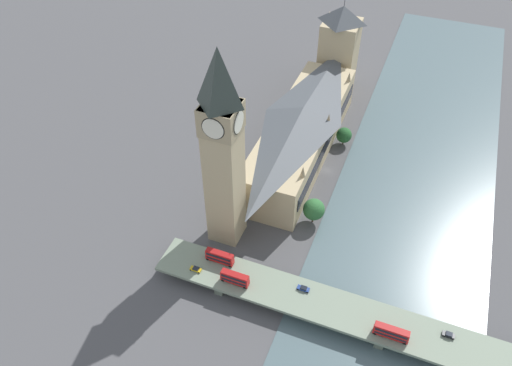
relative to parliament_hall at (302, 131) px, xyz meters
The scene contains 14 objects.
ground_plane 21.64m from the parliament_hall, 152.83° to the left, with size 600.00×600.00×0.00m, color #4C4C4F.
river_water 56.33m from the parliament_hall, behind, with size 65.47×360.00×0.30m, color #4C6066.
parliament_hall is the anchor object (origin of this frame).
clock_tower 67.48m from the parliament_hall, 78.96° to the left, with size 12.81×12.81×81.26m.
victoria_tower 63.46m from the parliament_hall, 89.95° to the right, with size 18.53×18.53×50.11m.
road_bridge 97.67m from the parliament_hall, 123.93° to the left, with size 162.94×15.61×5.38m.
double_decker_bus_lead 83.82m from the parliament_hall, 91.61° to the left, with size 10.25×2.56×4.86m.
double_decker_bus_mid 77.50m from the parliament_hall, 85.24° to the left, with size 10.60×2.49×4.99m.
double_decker_bus_rear 102.17m from the parliament_hall, 123.85° to the left, with size 11.30×2.46×4.75m.
car_northbound_mid 82.09m from the parliament_hall, 108.21° to the left, with size 4.34×1.86×1.28m.
car_northbound_tail 85.13m from the parliament_hall, 81.28° to the left, with size 4.12×1.85×1.35m.
car_southbound_lead 107.63m from the parliament_hall, 133.66° to the left, with size 3.91×1.87×1.43m.
tree_embankment_near 45.00m from the parliament_hall, 114.12° to the left, with size 8.82×8.82×11.40m.
tree_embankment_mid 23.00m from the parliament_hall, 142.00° to the right, with size 7.40×7.40×9.04m.
Camera 1 is at (-31.80, 170.12, 150.26)m, focal length 35.00 mm.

